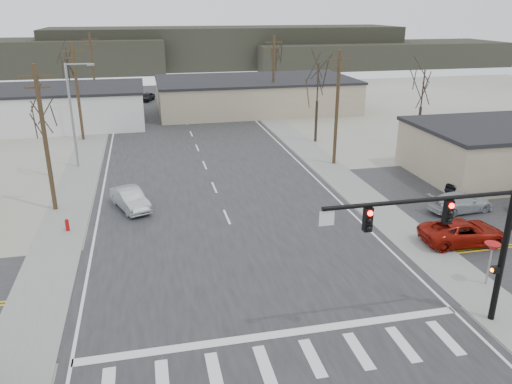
{
  "coord_description": "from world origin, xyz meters",
  "views": [
    {
      "loc": [
        -4.86,
        -22.65,
        13.38
      ],
      "look_at": [
        1.48,
        5.57,
        2.6
      ],
      "focal_mm": 35.0,
      "sensor_mm": 36.0,
      "label": 1
    }
  ],
  "objects_px": {
    "car_far_a": "(226,99)",
    "sedan_crossing": "(130,199)",
    "car_parked_dark_a": "(469,184)",
    "fire_hydrant": "(67,225)",
    "car_far_b": "(147,97)",
    "traffic_signal_mast": "(469,230)",
    "car_parked_silver": "(461,202)",
    "car_parked_red": "(463,232)"
  },
  "relations": [
    {
      "from": "traffic_signal_mast",
      "to": "car_parked_red",
      "type": "xyz_separation_m",
      "value": [
        5.24,
        7.22,
        -3.93
      ]
    },
    {
      "from": "traffic_signal_mast",
      "to": "car_parked_silver",
      "type": "relative_size",
      "value": 1.95
    },
    {
      "from": "sedan_crossing",
      "to": "car_parked_dark_a",
      "type": "relative_size",
      "value": 1.07
    },
    {
      "from": "car_parked_red",
      "to": "car_parked_dark_a",
      "type": "xyz_separation_m",
      "value": [
        5.6,
        7.57,
        -0.02
      ]
    },
    {
      "from": "car_far_a",
      "to": "car_parked_red",
      "type": "bearing_deg",
      "value": 104.22
    },
    {
      "from": "car_far_a",
      "to": "car_parked_silver",
      "type": "bearing_deg",
      "value": 108.61
    },
    {
      "from": "fire_hydrant",
      "to": "sedan_crossing",
      "type": "relative_size",
      "value": 0.2
    },
    {
      "from": "fire_hydrant",
      "to": "car_parked_red",
      "type": "relative_size",
      "value": 0.17
    },
    {
      "from": "car_far_a",
      "to": "car_parked_dark_a",
      "type": "bearing_deg",
      "value": 113.29
    },
    {
      "from": "car_far_a",
      "to": "car_parked_dark_a",
      "type": "distance_m",
      "value": 41.71
    },
    {
      "from": "sedan_crossing",
      "to": "fire_hydrant",
      "type": "bearing_deg",
      "value": -163.61
    },
    {
      "from": "fire_hydrant",
      "to": "car_far_b",
      "type": "distance_m",
      "value": 46.62
    },
    {
      "from": "car_far_b",
      "to": "car_parked_red",
      "type": "bearing_deg",
      "value": -47.89
    },
    {
      "from": "car_far_a",
      "to": "car_parked_silver",
      "type": "distance_m",
      "value": 44.05
    },
    {
      "from": "car_far_a",
      "to": "car_parked_silver",
      "type": "xyz_separation_m",
      "value": [
        9.27,
        -43.06,
        -0.19
      ]
    },
    {
      "from": "fire_hydrant",
      "to": "car_far_b",
      "type": "bearing_deg",
      "value": 82.84
    },
    {
      "from": "car_far_a",
      "to": "car_parked_dark_a",
      "type": "xyz_separation_m",
      "value": [
        12.07,
        -39.92,
        -0.16
      ]
    },
    {
      "from": "traffic_signal_mast",
      "to": "car_far_a",
      "type": "relative_size",
      "value": 1.53
    },
    {
      "from": "car_far_a",
      "to": "car_far_b",
      "type": "distance_m",
      "value": 12.45
    },
    {
      "from": "car_parked_silver",
      "to": "traffic_signal_mast",
      "type": "bearing_deg",
      "value": 139.83
    },
    {
      "from": "car_parked_red",
      "to": "traffic_signal_mast",
      "type": "bearing_deg",
      "value": 147.26
    },
    {
      "from": "car_far_a",
      "to": "car_far_b",
      "type": "height_order",
      "value": "car_far_a"
    },
    {
      "from": "car_far_b",
      "to": "car_parked_silver",
      "type": "distance_m",
      "value": 52.86
    },
    {
      "from": "car_parked_dark_a",
      "to": "car_parked_red",
      "type": "bearing_deg",
      "value": 121.97
    },
    {
      "from": "car_parked_red",
      "to": "car_parked_dark_a",
      "type": "bearing_deg",
      "value": -33.28
    },
    {
      "from": "fire_hydrant",
      "to": "car_parked_dark_a",
      "type": "distance_m",
      "value": 28.94
    },
    {
      "from": "traffic_signal_mast",
      "to": "car_parked_silver",
      "type": "distance_m",
      "value": 14.71
    },
    {
      "from": "car_parked_dark_a",
      "to": "sedan_crossing",
      "type": "bearing_deg",
      "value": 63.09
    },
    {
      "from": "car_far_a",
      "to": "sedan_crossing",
      "type": "bearing_deg",
      "value": 77.39
    },
    {
      "from": "sedan_crossing",
      "to": "car_far_a",
      "type": "bearing_deg",
      "value": 50.02
    },
    {
      "from": "car_parked_red",
      "to": "car_parked_silver",
      "type": "relative_size",
      "value": 1.12
    },
    {
      "from": "sedan_crossing",
      "to": "car_parked_red",
      "type": "distance_m",
      "value": 21.85
    },
    {
      "from": "car_far_a",
      "to": "car_parked_red",
      "type": "distance_m",
      "value": 47.93
    },
    {
      "from": "traffic_signal_mast",
      "to": "car_far_a",
      "type": "xyz_separation_m",
      "value": [
        -1.23,
        54.72,
        -3.78
      ]
    },
    {
      "from": "car_far_b",
      "to": "car_parked_dark_a",
      "type": "bearing_deg",
      "value": -39.25
    },
    {
      "from": "car_far_b",
      "to": "car_parked_dark_a",
      "type": "xyz_separation_m",
      "value": [
        23.12,
        -45.66,
        0.08
      ]
    },
    {
      "from": "sedan_crossing",
      "to": "car_far_a",
      "type": "distance_m",
      "value": 39.75
    },
    {
      "from": "sedan_crossing",
      "to": "car_far_b",
      "type": "xyz_separation_m",
      "value": [
        1.95,
        43.31,
        -0.12
      ]
    },
    {
      "from": "fire_hydrant",
      "to": "car_parked_silver",
      "type": "distance_m",
      "value": 26.26
    },
    {
      "from": "car_far_b",
      "to": "car_parked_dark_a",
      "type": "height_order",
      "value": "car_parked_dark_a"
    },
    {
      "from": "fire_hydrant",
      "to": "car_parked_silver",
      "type": "bearing_deg",
      "value": -5.57
    },
    {
      "from": "traffic_signal_mast",
      "to": "sedan_crossing",
      "type": "xyz_separation_m",
      "value": [
        -14.23,
        17.15,
        -3.9
      ]
    }
  ]
}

